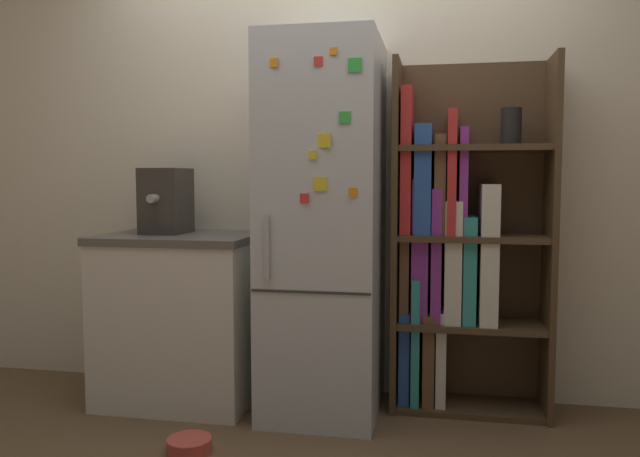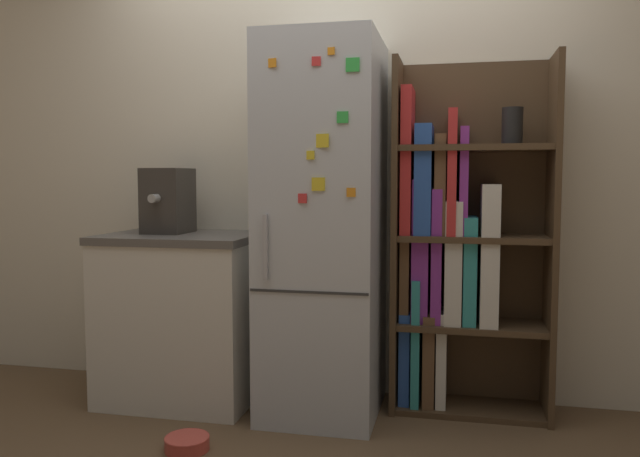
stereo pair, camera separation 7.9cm
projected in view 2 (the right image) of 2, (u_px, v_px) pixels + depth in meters
ground_plane at (318, 419)px, 3.05m from camera, size 16.00×16.00×0.00m
wall_back at (337, 156)px, 3.41m from camera, size 8.00×0.05×2.60m
refrigerator at (323, 229)px, 3.10m from camera, size 0.56×0.67×1.85m
bookshelf at (454, 248)px, 3.15m from camera, size 0.78×0.34×1.77m
kitchen_counter at (184, 316)px, 3.32m from camera, size 0.80×0.63×0.89m
espresso_machine at (168, 201)px, 3.32m from camera, size 0.21×0.31×0.34m
pet_bowl at (187, 442)px, 2.71m from camera, size 0.20×0.20×0.06m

